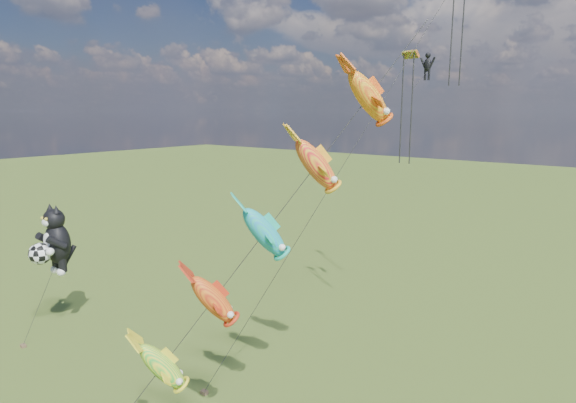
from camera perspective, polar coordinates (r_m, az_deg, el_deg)
The scene contains 4 objects.
ground at distance 37.15m, azimuth -27.15°, elevation -16.72°, with size 300.00×300.00×0.00m, color #2A4411.
cat_kite_rig at distance 38.54m, azimuth -26.09°, elevation -4.21°, with size 2.37×4.04×9.84m.
fish_windsock_rig at distance 20.23m, azimuth -2.86°, elevation -3.80°, with size 10.36×12.30×20.15m.
parafoil_rig at distance 32.82m, azimuth 15.85°, elevation 15.69°, with size 9.19×15.53×26.63m.
Camera 1 is at (30.80, -12.78, 16.37)m, focal length 30.00 mm.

